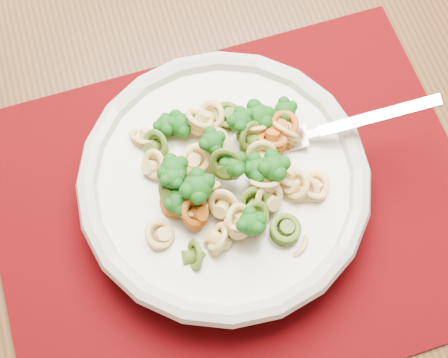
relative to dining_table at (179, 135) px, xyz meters
name	(u,v)px	position (x,y,z in m)	size (l,w,h in m)	color
dining_table	(179,135)	(0.00, 0.00, 0.00)	(1.56, 1.07, 0.74)	#573418
placemat	(236,209)	(0.02, -0.14, 0.09)	(0.46, 0.36, 0.00)	#4B0304
pasta_bowl	(224,183)	(0.01, -0.12, 0.13)	(0.27, 0.27, 0.05)	beige
pasta_broccoli_heap	(224,177)	(0.01, -0.12, 0.14)	(0.23, 0.23, 0.06)	#F1CF77
fork	(294,139)	(0.09, -0.11, 0.14)	(0.19, 0.02, 0.01)	silver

